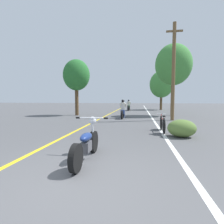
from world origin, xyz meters
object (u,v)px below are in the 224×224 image
Objects in this scene: utility_pole at (173,71)px; bicycle_parked at (162,124)px; motorcycle_rider_far at (129,106)px; roadside_tree_right_far at (161,84)px; roadside_tree_left at (76,76)px; motorcycle_rider_lead at (123,111)px; roadside_tree_right_near at (173,65)px; motorcycle_foreground at (87,143)px.

utility_pole reaches higher than bicycle_parked.
bicycle_parked is at bearing -80.68° from motorcycle_rider_far.
motorcycle_rider_far is at bearing -153.26° from roadside_tree_right_far.
motorcycle_rider_far is (-4.37, -2.20, -2.98)m from roadside_tree_right_far.
motorcycle_rider_lead is at bearing -21.18° from roadside_tree_left.
roadside_tree_right_near is at bearing 6.14° from roadside_tree_left.
utility_pole is at bearing 67.57° from motorcycle_foreground.
roadside_tree_left reaches higher than motorcycle_rider_lead.
motorcycle_foreground is at bearing -101.51° from roadside_tree_right_far.
roadside_tree_left is at bearing 162.20° from utility_pole.
motorcycle_rider_lead is 1.00× the size of motorcycle_rider_far.
roadside_tree_right_near is at bearing 79.93° from utility_pole.
roadside_tree_right_near is 6.36m from motorcycle_rider_lead.
motorcycle_foreground is at bearing -109.06° from roadside_tree_right_near.
roadside_tree_right_near is 2.95× the size of motorcycle_rider_lead.
motorcycle_foreground is at bearing -68.68° from roadside_tree_left.
bicycle_parked is (-1.95, -16.95, -3.14)m from roadside_tree_right_far.
roadside_tree_left is at bearing 133.06° from bicycle_parked.
utility_pole is 3.36× the size of motorcycle_foreground.
roadside_tree_left reaches higher than motorcycle_foreground.
utility_pole is 1.25× the size of roadside_tree_right_far.
utility_pole reaches higher than motorcycle_foreground.
roadside_tree_right_far is at bearing 78.49° from motorcycle_foreground.
roadside_tree_left is 2.99× the size of bicycle_parked.
roadside_tree_right_near reaches higher than motorcycle_rider_lead.
utility_pole is at bearing -93.17° from roadside_tree_right_far.
motorcycle_foreground is 0.93× the size of motorcycle_rider_lead.
roadside_tree_right_near is 8.86m from roadside_tree_right_far.
roadside_tree_right_near is at bearing -90.39° from roadside_tree_right_far.
roadside_tree_right_far is at bearing 83.43° from bicycle_parked.
roadside_tree_right_far is 2.68× the size of motorcycle_foreground.
roadside_tree_right_far is 5.73m from motorcycle_rider_far.
roadside_tree_right_near is 8.73m from roadside_tree_left.
roadside_tree_right_far is 12.58m from motorcycle_rider_lead.
roadside_tree_right_far is 13.05m from roadside_tree_left.
motorcycle_rider_far is at bearing 60.15° from roadside_tree_left.
roadside_tree_left is at bearing -119.85° from motorcycle_rider_far.
utility_pole is at bearing -17.80° from roadside_tree_left.
utility_pole is 3.96× the size of bicycle_parked.
motorcycle_foreground is 9.59m from motorcycle_rider_lead.
motorcycle_rider_lead is (-4.28, -11.45, -2.97)m from roadside_tree_right_far.
roadside_tree_right_near is at bearing -56.86° from motorcycle_rider_far.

